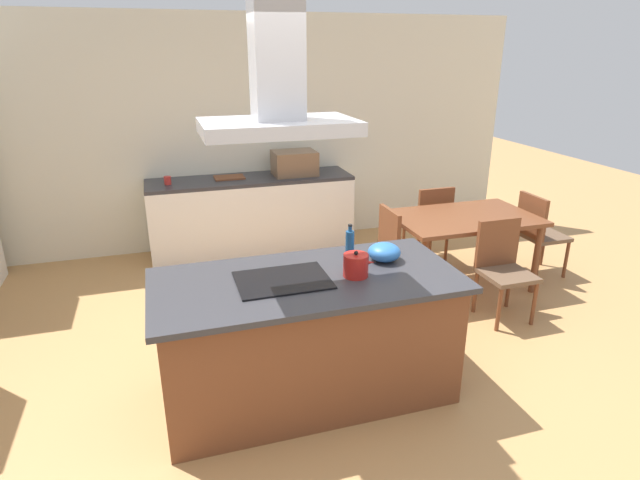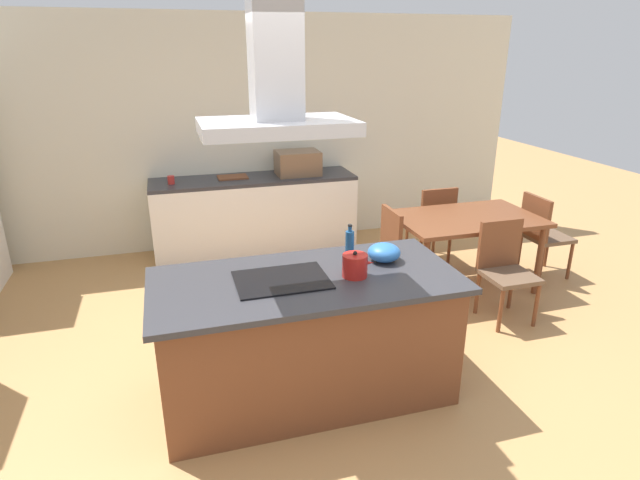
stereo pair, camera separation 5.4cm
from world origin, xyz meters
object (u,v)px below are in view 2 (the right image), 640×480
cutting_board (233,177)px  olive_oil_bottle (350,244)px  countertop_microwave (298,163)px  chair_facing_island (505,264)px  tea_kettle (355,265)px  dining_table (466,225)px  mixing_bowl (384,252)px  coffee_mug_red (171,180)px  cooktop (282,280)px  chair_facing_back_wall (433,220)px  range_hood (276,89)px  chair_at_right_end (542,231)px  chair_at_left_end (380,249)px

cutting_board → olive_oil_bottle: bearing=-79.7°
countertop_microwave → chair_facing_island: bearing=-59.9°
tea_kettle → dining_table: size_ratio=0.16×
mixing_bowl → dining_table: size_ratio=0.17×
coffee_mug_red → chair_facing_island: bearing=-38.8°
cooktop → chair_facing_back_wall: (2.16, 1.94, -0.40)m
tea_kettle → cutting_board: bearing=97.8°
chair_facing_back_wall → coffee_mug_red: bearing=162.0°
cooktop → chair_facing_island: cooktop is taller
olive_oil_bottle → countertop_microwave: (0.28, 2.62, 0.03)m
olive_oil_bottle → cutting_board: bearing=100.3°
olive_oil_bottle → range_hood: (-0.56, -0.26, 1.10)m
tea_kettle → cutting_board: tea_kettle is taller
mixing_bowl → coffee_mug_red: mixing_bowl is taller
chair_at_right_end → countertop_microwave: bearing=144.2°
chair_facing_back_wall → cooktop: bearing=-138.1°
olive_oil_bottle → countertop_microwave: size_ratio=0.50×
tea_kettle → mixing_bowl: 0.35m
cutting_board → chair_facing_back_wall: (2.09, -0.99, -0.40)m
chair_at_left_end → cutting_board: bearing=125.2°
countertop_microwave → chair_at_left_end: (0.40, -1.61, -0.53)m
tea_kettle → range_hood: size_ratio=0.24×
coffee_mug_red → range_hood: bearing=-77.7°
cutting_board → coffee_mug_red: bearing=-172.5°
coffee_mug_red → cutting_board: 0.69m
cooktop → mixing_bowl: (0.77, 0.12, 0.06)m
tea_kettle → chair_at_left_end: tea_kettle is taller
countertop_microwave → cooktop: bearing=-106.2°
olive_oil_bottle → chair_at_left_end: bearing=56.1°
olive_oil_bottle → chair_facing_island: bearing=12.4°
cooktop → chair_at_left_end: size_ratio=0.67×
cooktop → olive_oil_bottle: (0.56, 0.26, 0.10)m
cooktop → chair_facing_island: 2.27m
tea_kettle → coffee_mug_red: size_ratio=2.43×
mixing_bowl → coffee_mug_red: 3.05m
coffee_mug_red → dining_table: bearing=-29.5°
chair_facing_island → countertop_microwave: bearing=120.1°
dining_table → chair_facing_back_wall: (-0.00, 0.67, -0.16)m
dining_table → chair_facing_island: 0.68m
cooktop → chair_at_right_end: bearing=22.5°
chair_at_left_end → chair_at_right_end: bearing=0.0°
dining_table → range_hood: range_hood is taller
mixing_bowl → chair_at_left_end: bearing=67.7°
chair_at_left_end → chair_facing_back_wall: size_ratio=1.00×
chair_facing_island → cutting_board: bearing=131.9°
olive_oil_bottle → range_hood: size_ratio=0.28×
coffee_mug_red → cutting_board: coffee_mug_red is taller
range_hood → countertop_microwave: bearing=73.8°
dining_table → range_hood: size_ratio=1.56×
tea_kettle → olive_oil_bottle: (0.08, 0.32, 0.03)m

